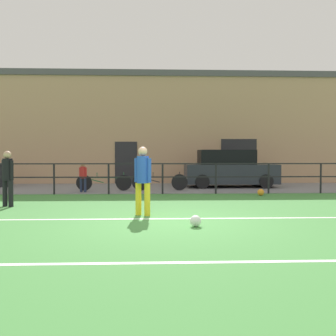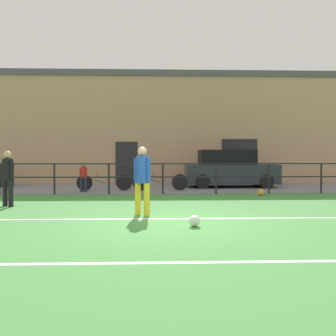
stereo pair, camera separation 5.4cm
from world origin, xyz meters
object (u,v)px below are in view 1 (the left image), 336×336
object	(u,v)px
bicycle_parked_0	(104,182)
bicycle_parked_3	(160,182)
spectator_child	(83,175)
parked_car_red	(229,169)
trash_bin_0	(5,176)
player_striker	(143,177)
player_goalkeeper	(8,175)
soccer_ball_match	(196,221)
soccer_ball_spare	(261,192)

from	to	relation	value
bicycle_parked_0	bicycle_parked_3	world-z (taller)	bicycle_parked_3
spectator_child	parked_car_red	size ratio (longest dim) A/B	0.28
trash_bin_0	spectator_child	bearing A→B (deg)	-33.82
player_striker	trash_bin_0	distance (m)	10.47
player_goalkeeper	trash_bin_0	distance (m)	7.03
spectator_child	bicycle_parked_3	bearing A→B (deg)	-153.28
spectator_child	soccer_ball_match	bearing A→B (deg)	131.31
soccer_ball_match	spectator_child	size ratio (longest dim) A/B	0.21
soccer_ball_match	parked_car_red	xyz separation A→B (m)	(2.56, 9.37, 0.68)
soccer_ball_spare	bicycle_parked_3	distance (m)	4.07
parked_car_red	bicycle_parked_0	xyz separation A→B (m)	(-5.38, -1.58, -0.45)
spectator_child	bicycle_parked_3	world-z (taller)	spectator_child
soccer_ball_match	bicycle_parked_3	bearing A→B (deg)	94.22
parked_car_red	bicycle_parked_0	bearing A→B (deg)	-163.59
player_striker	spectator_child	xyz separation A→B (m)	(-2.42, 5.65, -0.28)
player_goalkeeper	spectator_child	world-z (taller)	player_goalkeeper
player_goalkeeper	player_striker	world-z (taller)	player_striker
player_goalkeeper	bicycle_parked_3	bearing A→B (deg)	-104.58
bicycle_parked_3	soccer_ball_spare	bearing A→B (deg)	-28.52
soccer_ball_spare	bicycle_parked_0	xyz separation A→B (m)	(-5.82, 1.94, 0.23)
soccer_ball_spare	trash_bin_0	world-z (taller)	trash_bin_0
player_striker	trash_bin_0	size ratio (longest dim) A/B	1.67
parked_car_red	bicycle_parked_0	distance (m)	5.63
parked_car_red	player_goalkeeper	bearing A→B (deg)	-140.99
spectator_child	bicycle_parked_0	size ratio (longest dim) A/B	0.52
soccer_ball_spare	player_striker	bearing A→B (deg)	-133.58
player_striker	soccer_ball_spare	world-z (taller)	player_striker
soccer_ball_spare	parked_car_red	size ratio (longest dim) A/B	0.06
soccer_ball_spare	bicycle_parked_3	world-z (taller)	bicycle_parked_3
player_striker	parked_car_red	xyz separation A→B (m)	(3.68, 7.85, -0.15)
player_striker	soccer_ball_spare	bearing A→B (deg)	-104.91
player_striker	bicycle_parked_0	size ratio (longest dim) A/B	0.75
bicycle_parked_3	player_striker	bearing A→B (deg)	-94.93
bicycle_parked_3	bicycle_parked_0	bearing A→B (deg)	180.00
parked_car_red	bicycle_parked_3	world-z (taller)	parked_car_red
player_striker	spectator_child	world-z (taller)	player_striker
parked_car_red	trash_bin_0	world-z (taller)	parked_car_red
player_goalkeeper	parked_car_red	size ratio (longest dim) A/B	0.39
soccer_ball_match	soccer_ball_spare	size ratio (longest dim) A/B	0.98
trash_bin_0	soccer_ball_match	bearing A→B (deg)	-52.68
soccer_ball_spare	spectator_child	xyz separation A→B (m)	(-6.54, 1.33, 0.55)
spectator_child	player_goalkeeper	bearing A→B (deg)	84.92
soccer_ball_spare	trash_bin_0	distance (m)	11.22
soccer_ball_match	player_goalkeeper	bearing A→B (deg)	146.68
parked_car_red	bicycle_parked_3	xyz separation A→B (m)	(-3.14, -1.58, -0.44)
player_goalkeeper	bicycle_parked_0	size ratio (longest dim) A/B	0.71
soccer_ball_spare	bicycle_parked_0	bearing A→B (deg)	161.55
player_goalkeeper	parked_car_red	bearing A→B (deg)	-111.36
bicycle_parked_0	trash_bin_0	xyz separation A→B (m)	(-4.66, 2.03, 0.17)
player_goalkeeper	parked_car_red	xyz separation A→B (m)	(7.53, 6.10, -0.10)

